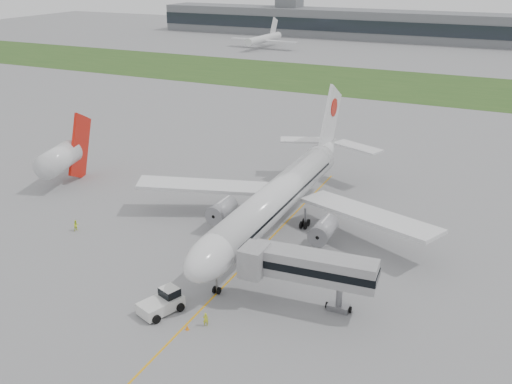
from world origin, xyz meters
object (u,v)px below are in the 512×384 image
at_px(neighbor_aircraft, 62,157).
at_px(airliner, 280,194).
at_px(pushback_tug, 163,302).
at_px(jet_bridge, 304,266).
at_px(ground_crew_near, 206,319).

bearing_deg(neighbor_aircraft, airliner, -15.28).
xyz_separation_m(pushback_tug, neighbor_aircraft, (-38.65, 26.36, 3.90)).
relative_size(pushback_tug, neighbor_aircraft, 0.36).
bearing_deg(airliner, jet_bridge, -59.74).
bearing_deg(airliner, ground_crew_near, -85.51).
xyz_separation_m(ground_crew_near, neighbor_aircraft, (-44.58, 26.87, 4.26)).
distance_m(jet_bridge, ground_crew_near, 12.60).
height_order(jet_bridge, ground_crew_near, jet_bridge).
bearing_deg(jet_bridge, ground_crew_near, -140.38).
relative_size(airliner, neighbor_aircraft, 3.39).
distance_m(airliner, pushback_tug, 26.36).
relative_size(pushback_tug, ground_crew_near, 3.47).
height_order(pushback_tug, neighbor_aircraft, neighbor_aircraft).
distance_m(ground_crew_near, neighbor_aircraft, 52.23).
height_order(airliner, pushback_tug, airliner).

